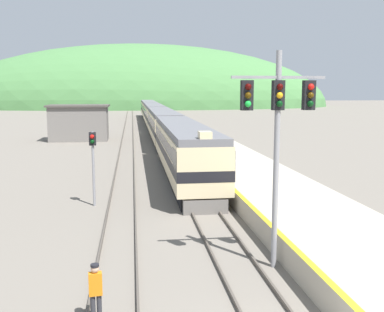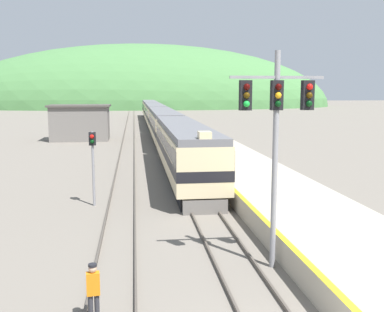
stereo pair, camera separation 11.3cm
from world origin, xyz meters
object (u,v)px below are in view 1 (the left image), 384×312
(carriage_third, at_px, (154,115))
(signal_post_siding, at_px, (93,153))
(carriage_second, at_px, (163,125))
(carriage_fourth, at_px, (149,109))
(signal_mast_main, at_px, (278,121))
(express_train_lead_car, at_px, (184,149))
(track_worker, at_px, (96,290))

(carriage_third, height_order, signal_post_siding, signal_post_siding)
(carriage_second, xyz_separation_m, carriage_fourth, (0.00, 46.73, 0.00))
(carriage_third, relative_size, signal_mast_main, 2.93)
(express_train_lead_car, relative_size, carriage_third, 0.92)
(carriage_fourth, relative_size, signal_mast_main, 2.93)
(carriage_third, xyz_separation_m, carriage_fourth, (0.00, 23.36, 0.00))
(carriage_fourth, distance_m, signal_post_siding, 77.03)
(express_train_lead_car, relative_size, track_worker, 12.14)
(carriage_third, relative_size, track_worker, 13.26)
(express_train_lead_car, height_order, carriage_second, express_train_lead_car)
(carriage_second, distance_m, signal_post_siding, 30.65)
(carriage_fourth, xyz_separation_m, track_worker, (-4.74, -89.66, -1.16))
(signal_mast_main, height_order, signal_post_siding, signal_mast_main)
(signal_mast_main, relative_size, signal_post_siding, 1.86)
(carriage_second, bearing_deg, track_worker, -96.30)
(signal_mast_main, distance_m, signal_post_siding, 12.25)
(carriage_third, distance_m, carriage_fourth, 23.36)
(signal_mast_main, bearing_deg, carriage_third, 91.20)
(carriage_fourth, bearing_deg, carriage_second, -90.00)
(express_train_lead_car, relative_size, carriage_second, 0.92)
(carriage_fourth, height_order, signal_post_siding, signal_post_siding)
(signal_post_siding, relative_size, track_worker, 2.44)
(express_train_lead_car, distance_m, track_worker, 20.87)
(signal_mast_main, bearing_deg, carriage_second, 91.90)
(carriage_second, relative_size, carriage_fourth, 1.00)
(express_train_lead_car, distance_m, carriage_fourth, 69.37)
(carriage_second, height_order, signal_post_siding, signal_post_siding)
(express_train_lead_car, xyz_separation_m, track_worker, (-4.74, -20.30, -1.17))
(express_train_lead_car, xyz_separation_m, carriage_second, (0.00, 22.64, -0.01))
(express_train_lead_car, distance_m, signal_post_siding, 9.48)
(carriage_third, distance_m, signal_post_siding, 53.77)
(carriage_third, distance_m, track_worker, 66.48)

